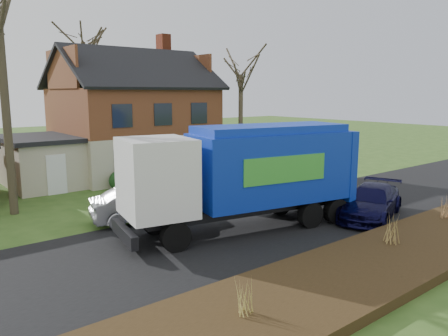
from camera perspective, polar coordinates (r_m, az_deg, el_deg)
ground at (r=17.47m, az=4.08°, el=-7.76°), size 120.00×120.00×0.00m
road at (r=17.47m, az=4.08°, el=-7.73°), size 80.00×7.00×0.02m
mulch_verge at (r=14.23m, az=19.04°, el=-11.83°), size 80.00×3.50×0.30m
main_house at (r=29.12m, az=-12.57°, el=7.15°), size 12.95×8.95×9.26m
garbage_truck at (r=16.77m, az=3.19°, el=-0.31°), size 9.71×4.25×4.03m
silver_sedan at (r=18.35m, az=-10.16°, el=-4.65°), size 4.69×2.63×1.46m
navy_wagon at (r=19.61m, az=18.66°, el=-4.21°), size 5.12×3.45×1.38m
tree_front_east at (r=28.67m, az=2.24°, el=14.20°), size 3.30×3.30×9.18m
tree_back at (r=36.61m, az=-18.05°, el=17.23°), size 3.89×3.89×12.33m
grass_clump_west at (r=10.32m, az=2.73°, el=-16.25°), size 0.33×0.27×0.87m
grass_clump_mid at (r=15.62m, az=21.01°, el=-7.40°), size 0.37×0.31×1.04m
grass_clump_east at (r=19.68m, az=27.10°, el=-4.55°), size 0.36×0.30×0.90m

